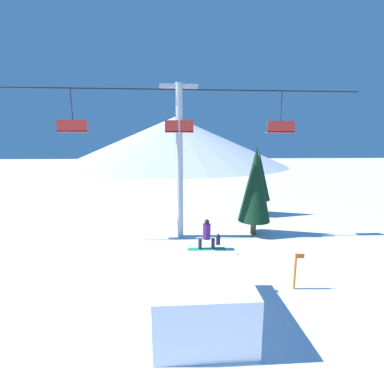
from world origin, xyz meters
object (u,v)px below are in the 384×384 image
snowboarder (207,235)px  pine_tree_near (255,185)px  snow_ramp (201,293)px  trail_marker (295,270)px  distant_skier (218,243)px

snowboarder → pine_tree_near: size_ratio=0.26×
snow_ramp → trail_marker: 4.55m
snow_ramp → pine_tree_near: 10.04m
trail_marker → pine_tree_near: bearing=87.8°
snowboarder → trail_marker: bearing=-0.6°
snowboarder → pine_tree_near: (4.13, 6.93, 0.98)m
snow_ramp → trail_marker: size_ratio=2.53×
pine_tree_near → trail_marker: bearing=-92.2°
snowboarder → distant_skier: snowboarder is taller
distant_skier → snowboarder: bearing=-106.7°
snowboarder → pine_tree_near: pine_tree_near is taller
snow_ramp → pine_tree_near: pine_tree_near is taller
snowboarder → trail_marker: 4.21m
distant_skier → pine_tree_near: bearing=46.7°
snowboarder → pine_tree_near: 8.13m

